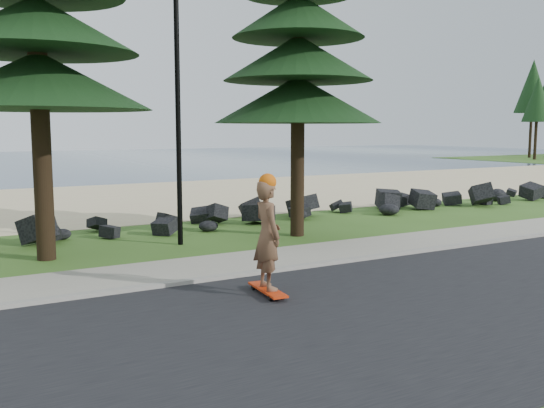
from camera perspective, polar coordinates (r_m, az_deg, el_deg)
name	(u,v)px	position (r m, az deg, el deg)	size (l,w,h in m)	color
ground	(232,268)	(13.83, -3.77, -5.99)	(160.00, 160.00, 0.00)	#365D1D
road	(354,321)	(10.12, 7.69, -10.89)	(160.00, 7.00, 0.02)	black
kerb	(251,274)	(13.04, -2.03, -6.56)	(160.00, 0.20, 0.10)	gray
sidewalk	(228,264)	(14.00, -4.14, -5.67)	(160.00, 2.00, 0.08)	gray
beach_sand	(85,202)	(27.44, -17.19, 0.22)	(160.00, 15.00, 0.01)	#CFB08A
seawall_boulders	(152,232)	(18.93, -11.24, -2.56)	(60.00, 2.40, 1.10)	black
lamp_post	(178,90)	(16.45, -8.88, 10.51)	(0.25, 0.14, 8.14)	black
skateboarder	(268,235)	(11.29, -0.42, -2.98)	(0.57, 1.26, 2.29)	red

